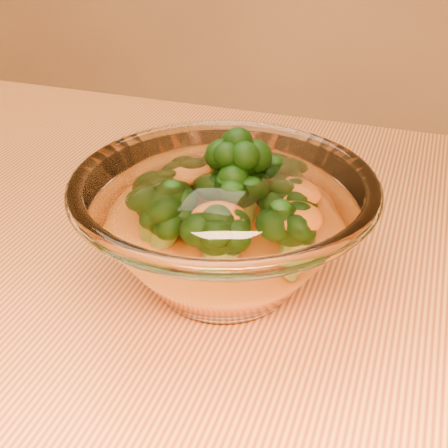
% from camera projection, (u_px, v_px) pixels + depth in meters
% --- Properties ---
extents(table, '(1.20, 0.80, 0.75)m').
position_uv_depth(table, '(113.00, 356.00, 0.59)').
color(table, '#CE833D').
rests_on(table, ground).
extents(glass_bowl, '(0.23, 0.23, 0.10)m').
position_uv_depth(glass_bowl, '(224.00, 230.00, 0.49)').
color(glass_bowl, white).
rests_on(glass_bowl, table).
extents(cheese_sauce, '(0.14, 0.14, 0.04)m').
position_uv_depth(cheese_sauce, '(224.00, 253.00, 0.50)').
color(cheese_sauce, orange).
rests_on(cheese_sauce, glass_bowl).
extents(broccoli_heap, '(0.15, 0.15, 0.09)m').
position_uv_depth(broccoli_heap, '(227.00, 203.00, 0.49)').
color(broccoli_heap, black).
rests_on(broccoli_heap, cheese_sauce).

